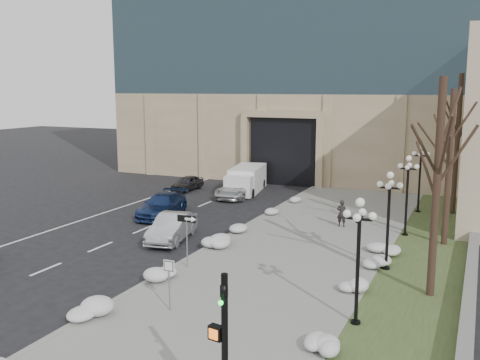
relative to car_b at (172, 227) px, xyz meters
The scene contains 31 objects.
ground 13.23m from the car_b, 74.15° to the right, with size 160.00×160.00×0.00m, color black.
sidewalk 7.26m from the car_b, 10.31° to the left, with size 9.00×40.00×0.12m, color gray.
curb 2.99m from the car_b, 26.38° to the left, with size 0.30×40.00×0.14m, color gray.
grass_strip 13.69m from the car_b, ahead, with size 4.00×40.00×0.10m, color #364623.
stone_wall 15.96m from the car_b, 11.92° to the left, with size 0.50×30.00×0.70m, color slate.
car_b is the anchor object (origin of this frame).
car_c 6.00m from the car_b, 127.92° to the left, with size 2.10×5.18×1.50m, color navy.
car_d 12.56m from the car_b, 98.35° to the left, with size 2.23×4.84×1.35m, color silver.
car_e 15.13m from the car_b, 116.82° to the left, with size 1.46×3.63×1.24m, color #2C2D31.
pedestrian 10.44m from the car_b, 39.22° to the left, with size 0.61×0.40×1.67m, color black.
box_truck 15.14m from the car_b, 97.80° to the left, with size 3.35×6.70×2.03m.
one_way_sign 5.41m from the car_b, 48.88° to the right, with size 0.99×0.28×2.65m.
keep_sign 9.99m from the car_b, 58.85° to the right, with size 0.45×0.07×2.11m.
traffic_signal 17.53m from the car_b, 54.12° to the right, with size 0.72×0.95×4.19m.
snow_clump_b 10.71m from the car_b, 75.08° to the right, with size 1.10×1.60×0.36m, color silver.
snow_clump_c 6.71m from the car_b, 63.89° to the right, with size 1.10×1.60×0.36m, color silver.
snow_clump_d 3.14m from the car_b, 13.49° to the right, with size 1.10×1.60×0.36m, color silver.
snow_clump_e 4.25m from the car_b, 47.80° to the left, with size 1.10×1.60×0.36m, color silver.
snow_clump_f 8.43m from the car_b, 71.12° to the left, with size 1.10×1.60×0.36m, color silver.
snow_clump_g 12.74m from the car_b, 75.20° to the left, with size 1.10×1.60×0.36m, color silver.
snow_clump_h 14.64m from the car_b, 38.98° to the right, with size 1.10×1.60×0.36m, color silver.
snow_clump_i 11.59m from the car_b, 18.01° to the right, with size 1.10×1.60×0.36m, color silver.
snow_clump_j 11.73m from the car_b, 12.75° to the left, with size 1.10×1.60×0.36m, color silver.
snow_clump_k 11.30m from the car_b, ahead, with size 1.10×1.60×0.36m, color silver.
lamppost_a 13.86m from the car_b, 29.39° to the right, with size 1.18×1.18×4.76m.
lamppost_b 12.13m from the car_b, ahead, with size 1.18×1.18×4.76m.
lamppost_c 13.67m from the car_b, 27.86° to the left, with size 1.18×1.18×4.76m.
lamppost_d 17.63m from the car_b, 47.05° to the left, with size 1.18×1.18×4.76m.
tree_near 15.23m from the car_b, 10.86° to the right, with size 3.20×3.20×9.00m.
tree_mid 15.80m from the car_b, 20.57° to the left, with size 3.20×3.20×8.50m.
tree_far 20.12m from the car_b, 43.30° to the left, with size 3.20×3.20×9.50m.
Camera 1 is at (12.04, -12.34, 8.54)m, focal length 40.00 mm.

